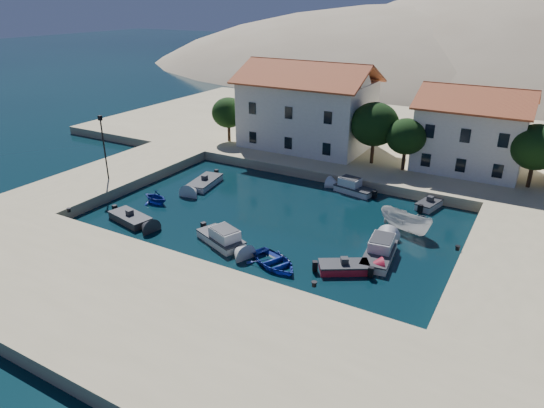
{
  "coord_description": "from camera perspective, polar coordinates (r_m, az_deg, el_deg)",
  "views": [
    {
      "loc": [
        18.39,
        -22.36,
        17.34
      ],
      "look_at": [
        0.53,
        8.57,
        2.0
      ],
      "focal_mm": 32.0,
      "sensor_mm": 36.0,
      "label": 1
    }
  ],
  "objects": [
    {
      "name": "quay_north",
      "position": [
        64.77,
        14.41,
        7.44
      ],
      "size": [
        80.0,
        36.0,
        1.0
      ],
      "primitive_type": "cube",
      "color": "tan",
      "rests_on": "ground"
    },
    {
      "name": "ground",
      "position": [
        33.74,
        -8.17,
        -7.94
      ],
      "size": [
        400.0,
        400.0,
        0.0
      ],
      "primitive_type": "plane",
      "color": "black",
      "rests_on": "ground"
    },
    {
      "name": "trees",
      "position": [
        51.33,
        13.54,
        8.5
      ],
      "size": [
        37.3,
        5.3,
        6.45
      ],
      "color": "#382314",
      "rests_on": "quay_north"
    },
    {
      "name": "motorboat_white_ne",
      "position": [
        45.37,
        18.05,
        -0.02
      ],
      "size": [
        2.1,
        3.29,
        1.25
      ],
      "rotation": [
        0.0,
        0.0,
        1.34
      ],
      "color": "silver",
      "rests_on": "ground"
    },
    {
      "name": "building_mid",
      "position": [
        53.15,
        22.52,
        8.31
      ],
      "size": [
        10.5,
        8.4,
        8.3
      ],
      "color": "beige",
      "rests_on": "quay_north"
    },
    {
      "name": "quay_south",
      "position": [
        29.82,
        -15.41,
        -12.11
      ],
      "size": [
        52.0,
        12.0,
        1.0
      ],
      "primitive_type": "cube",
      "color": "tan",
      "rests_on": "ground"
    },
    {
      "name": "bollards",
      "position": [
        34.54,
        -0.65,
        -4.71
      ],
      "size": [
        29.36,
        9.56,
        0.3
      ],
      "color": "black",
      "rests_on": "ground"
    },
    {
      "name": "quay_west",
      "position": [
        52.23,
        -18.1,
        3.25
      ],
      "size": [
        8.0,
        20.0,
        1.0
      ],
      "primitive_type": "cube",
      "color": "tan",
      "rests_on": "ground"
    },
    {
      "name": "boat_east",
      "position": [
        40.45,
        15.33,
        -3.03
      ],
      "size": [
        4.98,
        3.18,
        1.8
      ],
      "primitive_type": "imported",
      "rotation": [
        0.0,
        0.0,
        1.24
      ],
      "color": "silver",
      "rests_on": "ground"
    },
    {
      "name": "motorboat_white_west",
      "position": [
        48.69,
        -7.9,
        2.52
      ],
      "size": [
        2.68,
        4.69,
        1.25
      ],
      "rotation": [
        0.0,
        0.0,
        -1.4
      ],
      "color": "silver",
      "rests_on": "ground"
    },
    {
      "name": "rowboat_south",
      "position": [
        34.19,
        0.28,
        -7.23
      ],
      "size": [
        5.0,
        4.41,
        0.86
      ],
      "primitive_type": "imported",
      "rotation": [
        0.0,
        0.0,
        1.15
      ],
      "color": "navy",
      "rests_on": "ground"
    },
    {
      "name": "cabin_cruiser_south",
      "position": [
        37.11,
        -6.06,
        -3.93
      ],
      "size": [
        4.62,
        3.24,
        1.6
      ],
      "rotation": [
        0.0,
        0.0,
        -0.37
      ],
      "color": "silver",
      "rests_on": "ground"
    },
    {
      "name": "rowboat_west",
      "position": [
        45.5,
        -13.49,
        0.17
      ],
      "size": [
        2.89,
        2.56,
        1.42
      ],
      "primitive_type": "imported",
      "rotation": [
        0.0,
        0.0,
        -1.66
      ],
      "color": "navy",
      "rests_on": "ground"
    },
    {
      "name": "cabin_cruiser_east",
      "position": [
        35.55,
        12.5,
        -5.68
      ],
      "size": [
        2.4,
        4.8,
        1.6
      ],
      "rotation": [
        0.0,
        0.0,
        1.69
      ],
      "color": "silver",
      "rests_on": "ground"
    },
    {
      "name": "motorboat_grey_sw",
      "position": [
        42.13,
        -16.33,
        -1.62
      ],
      "size": [
        4.29,
        2.58,
        1.25
      ],
      "rotation": [
        0.0,
        0.0,
        -0.21
      ],
      "color": "#2D2E32",
      "rests_on": "ground"
    },
    {
      "name": "building_left",
      "position": [
        57.1,
        4.16,
        11.66
      ],
      "size": [
        14.7,
        9.45,
        9.7
      ],
      "color": "beige",
      "rests_on": "quay_north"
    },
    {
      "name": "cabin_cruiser_north",
      "position": [
        46.91,
        9.64,
        1.83
      ],
      "size": [
        4.01,
        2.3,
        1.6
      ],
      "rotation": [
        0.0,
        0.0,
        2.95
      ],
      "color": "silver",
      "rests_on": "ground"
    },
    {
      "name": "motorboat_red_se",
      "position": [
        33.73,
        8.47,
        -7.39
      ],
      "size": [
        3.7,
        3.08,
        1.25
      ],
      "rotation": [
        0.0,
        0.0,
        0.55
      ],
      "color": "maroon",
      "rests_on": "ground"
    },
    {
      "name": "lamppost",
      "position": [
        48.66,
        -19.23,
        6.95
      ],
      "size": [
        0.35,
        0.25,
        6.22
      ],
      "color": "black",
      "rests_on": "quay_west"
    }
  ]
}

